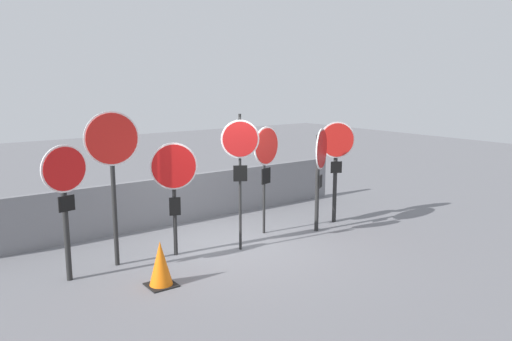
{
  "coord_description": "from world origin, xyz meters",
  "views": [
    {
      "loc": [
        -4.99,
        -7.68,
        3.15
      ],
      "look_at": [
        0.65,
        0.0,
        1.42
      ],
      "focal_mm": 35.0,
      "sensor_mm": 36.0,
      "label": 1
    }
  ],
  "objects": [
    {
      "name": "stop_sign_1",
      "position": [
        -2.08,
        0.3,
        1.93
      ],
      "size": [
        0.9,
        0.18,
        2.66
      ],
      "rotation": [
        0.0,
        0.0,
        -0.13
      ],
      "color": "black",
      "rests_on": "ground"
    },
    {
      "name": "fence_back",
      "position": [
        0.0,
        2.04,
        0.53
      ],
      "size": [
        8.93,
        0.12,
        1.06
      ],
      "color": "slate",
      "rests_on": "ground"
    },
    {
      "name": "stop_sign_3",
      "position": [
        0.08,
        -0.29,
        1.88
      ],
      "size": [
        0.62,
        0.36,
        2.55
      ],
      "rotation": [
        0.0,
        0.0,
        -0.51
      ],
      "color": "black",
      "rests_on": "ground"
    },
    {
      "name": "ground_plane",
      "position": [
        0.0,
        0.0,
        0.0
      ],
      "size": [
        40.0,
        40.0,
        0.0
      ],
      "primitive_type": "plane",
      "color": "slate"
    },
    {
      "name": "stop_sign_2",
      "position": [
        -1.04,
        0.15,
        1.48
      ],
      "size": [
        0.79,
        0.32,
        2.07
      ],
      "rotation": [
        0.0,
        0.0,
        -0.35
      ],
      "color": "black",
      "rests_on": "ground"
    },
    {
      "name": "stop_sign_5",
      "position": [
        2.1,
        -0.27,
        1.51
      ],
      "size": [
        0.72,
        0.48,
        2.17
      ],
      "rotation": [
        0.0,
        0.0,
        0.57
      ],
      "color": "black",
      "rests_on": "ground"
    },
    {
      "name": "stop_sign_6",
      "position": [
        2.84,
        -0.0,
        1.55
      ],
      "size": [
        0.71,
        0.4,
        2.26
      ],
      "rotation": [
        0.0,
        0.0,
        -0.49
      ],
      "color": "black",
      "rests_on": "ground"
    },
    {
      "name": "stop_sign_4",
      "position": [
        1.09,
        0.25,
        1.67
      ],
      "size": [
        0.76,
        0.24,
        2.23
      ],
      "rotation": [
        0.0,
        0.0,
        0.27
      ],
      "color": "black",
      "rests_on": "ground"
    },
    {
      "name": "traffic_cone_0",
      "position": [
        -1.85,
        -0.91,
        0.36
      ],
      "size": [
        0.43,
        0.43,
        0.72
      ],
      "color": "black",
      "rests_on": "ground"
    },
    {
      "name": "stop_sign_0",
      "position": [
        -2.93,
        0.11,
        1.5
      ],
      "size": [
        0.73,
        0.21,
        2.19
      ],
      "rotation": [
        0.0,
        0.0,
        0.2
      ],
      "color": "black",
      "rests_on": "ground"
    }
  ]
}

